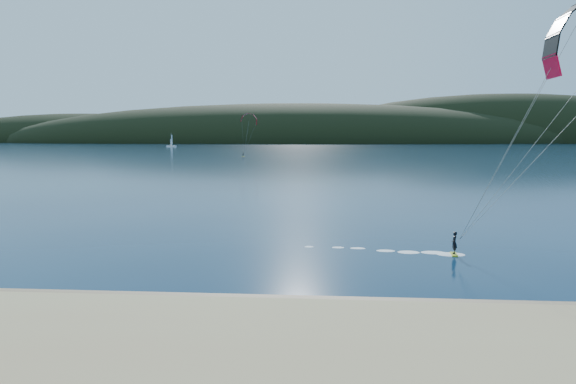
% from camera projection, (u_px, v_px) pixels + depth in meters
% --- Properties ---
extents(ground, '(1800.00, 1800.00, 0.00)m').
position_uv_depth(ground, '(189.00, 337.00, 21.47)').
color(ground, '#07203A').
rests_on(ground, ground).
extents(wet_sand, '(220.00, 2.50, 0.10)m').
position_uv_depth(wet_sand, '(213.00, 302.00, 25.92)').
color(wet_sand, '#8C7151').
rests_on(wet_sand, ground).
extents(headland, '(1200.00, 310.00, 140.00)m').
position_uv_depth(headland, '(325.00, 143.00, 760.34)').
color(headland, black).
rests_on(headland, ground).
extents(kitesurfer_far, '(7.84, 8.06, 16.80)m').
position_uv_depth(kitesurfer_far, '(249.00, 122.00, 213.69)').
color(kitesurfer_far, '#B8C817').
rests_on(kitesurfer_far, ground).
extents(sailboat, '(8.15, 5.30, 11.70)m').
position_uv_depth(sailboat, '(171.00, 146.00, 433.39)').
color(sailboat, white).
rests_on(sailboat, ground).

